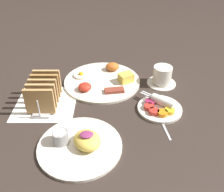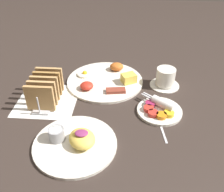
{
  "view_description": "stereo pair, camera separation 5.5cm",
  "coord_description": "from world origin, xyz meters",
  "px_view_note": "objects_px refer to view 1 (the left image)",
  "views": [
    {
      "loc": [
        0.04,
        -0.72,
        0.56
      ],
      "look_at": [
        0.04,
        0.03,
        0.03
      ],
      "focal_mm": 40.0,
      "sensor_mm": 36.0,
      "label": 1
    },
    {
      "loc": [
        0.1,
        -0.72,
        0.56
      ],
      "look_at": [
        0.04,
        0.03,
        0.03
      ],
      "focal_mm": 40.0,
      "sensor_mm": 36.0,
      "label": 2
    }
  ],
  "objects_px": {
    "plate_condiments": "(160,107)",
    "coffee_cup": "(162,76)",
    "plate_foreground": "(80,143)",
    "plate_breakfast": "(104,80)",
    "toast_rack": "(44,92)"
  },
  "relations": [
    {
      "from": "plate_condiments",
      "to": "plate_foreground",
      "type": "distance_m",
      "value": 0.32
    },
    {
      "from": "plate_condiments",
      "to": "coffee_cup",
      "type": "xyz_separation_m",
      "value": [
        0.03,
        0.18,
        0.02
      ]
    },
    {
      "from": "plate_breakfast",
      "to": "plate_foreground",
      "type": "xyz_separation_m",
      "value": [
        -0.06,
        -0.37,
        0.0
      ]
    },
    {
      "from": "plate_breakfast",
      "to": "toast_rack",
      "type": "height_order",
      "value": "toast_rack"
    },
    {
      "from": "plate_foreground",
      "to": "coffee_cup",
      "type": "relative_size",
      "value": 2.12
    },
    {
      "from": "plate_breakfast",
      "to": "coffee_cup",
      "type": "height_order",
      "value": "coffee_cup"
    },
    {
      "from": "plate_condiments",
      "to": "plate_foreground",
      "type": "relative_size",
      "value": 0.64
    },
    {
      "from": "plate_breakfast",
      "to": "plate_foreground",
      "type": "height_order",
      "value": "plate_foreground"
    },
    {
      "from": "plate_condiments",
      "to": "plate_breakfast",
      "type": "bearing_deg",
      "value": 137.93
    },
    {
      "from": "plate_foreground",
      "to": "coffee_cup",
      "type": "bearing_deg",
      "value": 49.67
    },
    {
      "from": "plate_condiments",
      "to": "plate_foreground",
      "type": "height_order",
      "value": "plate_foreground"
    },
    {
      "from": "plate_breakfast",
      "to": "toast_rack",
      "type": "distance_m",
      "value": 0.26
    },
    {
      "from": "toast_rack",
      "to": "coffee_cup",
      "type": "bearing_deg",
      "value": 16.95
    },
    {
      "from": "coffee_cup",
      "to": "plate_breakfast",
      "type": "bearing_deg",
      "value": 177.34
    },
    {
      "from": "plate_condiments",
      "to": "coffee_cup",
      "type": "relative_size",
      "value": 1.35
    }
  ]
}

